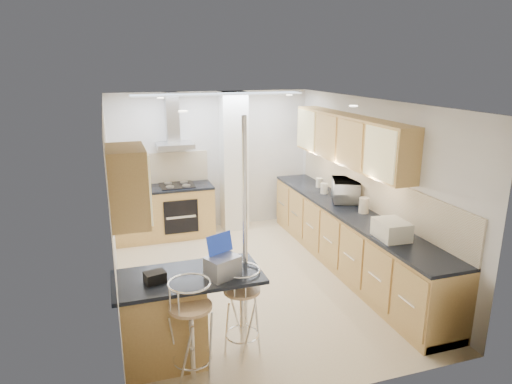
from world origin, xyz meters
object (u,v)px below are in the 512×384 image
object	(u,v)px
microwave	(346,190)
bar_stool_near	(191,332)
laptop	(223,267)
bread_bin	(392,230)
bar_stool_end	(242,312)

from	to	relation	value
microwave	bar_stool_near	distance (m)	3.63
laptop	bread_bin	bearing A→B (deg)	-13.69
bar_stool_near	laptop	bearing A→B (deg)	15.95
microwave	laptop	xyz separation A→B (m)	(-2.45, -2.00, -0.04)
laptop	bar_stool_near	world-z (taller)	laptop
bar_stool_near	bar_stool_end	world-z (taller)	bar_stool_near
microwave	laptop	distance (m)	3.16
bar_stool_near	bar_stool_end	distance (m)	0.63
laptop	bread_bin	distance (m)	2.24
microwave	laptop	size ratio (longest dim) A/B	1.92
microwave	laptop	bearing A→B (deg)	151.76
bread_bin	bar_stool_near	bearing A→B (deg)	-163.52
bar_stool_end	laptop	bearing A→B (deg)	141.02
microwave	bar_stool_near	size ratio (longest dim) A/B	0.56
bar_stool_end	bread_bin	size ratio (longest dim) A/B	2.31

